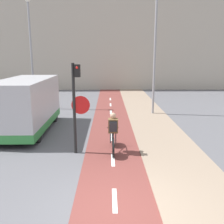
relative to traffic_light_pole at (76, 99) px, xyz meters
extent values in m
plane|color=#5B5B60|center=(1.31, -3.71, -2.06)|extent=(120.00, 120.00, 0.00)
cube|color=brown|center=(1.31, -3.71, -2.05)|extent=(2.06, 60.00, 0.02)
cube|color=white|center=(1.31, -3.21, -2.03)|extent=(0.12, 1.10, 0.00)
cube|color=white|center=(1.31, -0.71, -2.03)|extent=(0.12, 1.10, 0.00)
cube|color=white|center=(1.31, 1.79, -2.03)|extent=(0.12, 1.10, 0.00)
cube|color=white|center=(1.31, 4.29, -2.03)|extent=(0.12, 1.10, 0.00)
cube|color=white|center=(1.31, 6.79, -2.03)|extent=(0.12, 1.10, 0.00)
cube|color=white|center=(1.31, 9.29, -2.03)|extent=(0.12, 1.10, 0.00)
cube|color=white|center=(1.31, 11.79, -2.03)|extent=(0.12, 1.10, 0.00)
cube|color=gray|center=(3.54, -3.71, -2.03)|extent=(2.40, 60.00, 0.05)
cube|color=#B2A899|center=(1.31, 20.25, 3.68)|extent=(60.00, 5.00, 11.48)
cylinder|color=black|center=(-0.08, 0.00, -0.39)|extent=(0.11, 0.11, 3.33)
cube|color=black|center=(0.07, 0.00, 1.01)|extent=(0.20, 0.20, 0.44)
sphere|color=red|center=(0.07, -0.11, 1.12)|extent=(0.09, 0.09, 0.09)
cone|color=red|center=(0.15, 0.00, -0.22)|extent=(0.67, 0.01, 0.67)
cone|color=silver|center=(0.15, 0.00, -0.22)|extent=(0.60, 0.02, 0.60)
cylinder|color=gray|center=(-3.95, 8.20, 1.43)|extent=(0.14, 0.14, 6.96)
cylinder|color=gray|center=(3.93, 6.37, 1.60)|extent=(0.14, 0.14, 7.31)
cylinder|color=black|center=(1.33, -0.42, -1.71)|extent=(0.07, 0.69, 0.69)
cylinder|color=black|center=(1.33, 0.71, -1.71)|extent=(0.07, 0.69, 0.69)
cylinder|color=black|center=(1.33, 0.36, -1.53)|extent=(0.04, 0.72, 0.43)
cylinder|color=black|center=(1.33, -0.16, -1.51)|extent=(0.04, 0.38, 0.45)
cylinder|color=black|center=(1.33, 0.19, -1.32)|extent=(0.04, 1.05, 0.07)
cylinder|color=black|center=(1.33, -0.20, -1.72)|extent=(0.04, 0.43, 0.05)
cylinder|color=black|center=(1.33, 0.71, -1.28)|extent=(0.46, 0.03, 0.03)
cube|color=brown|center=(1.33, 0.06, -1.02)|extent=(0.36, 0.31, 0.59)
sphere|color=tan|center=(1.33, 0.10, -0.64)|extent=(0.22, 0.22, 0.22)
cylinder|color=#232328|center=(1.23, 0.03, -1.46)|extent=(0.04, 0.07, 0.43)
cylinder|color=#232328|center=(1.43, 0.03, -1.46)|extent=(0.04, 0.07, 0.43)
cube|color=#28282D|center=(1.33, -0.12, -1.00)|extent=(0.28, 0.23, 0.39)
cube|color=#B7B7BC|center=(-2.73, 2.87, -0.68)|extent=(2.04, 5.22, 2.27)
cube|color=#33843D|center=(-2.73, 2.87, -1.63)|extent=(2.05, 5.23, 0.36)
cube|color=black|center=(-2.73, 5.46, -0.28)|extent=(1.84, 0.04, 0.70)
cylinder|color=black|center=(-3.65, 4.56, -1.71)|extent=(0.18, 0.70, 0.70)
cylinder|color=black|center=(-1.81, 4.56, -1.71)|extent=(0.18, 0.70, 0.70)
cylinder|color=black|center=(-1.81, 1.17, -1.71)|extent=(0.18, 0.70, 0.70)
camera|label=1|loc=(1.17, -8.86, 1.52)|focal=40.00mm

